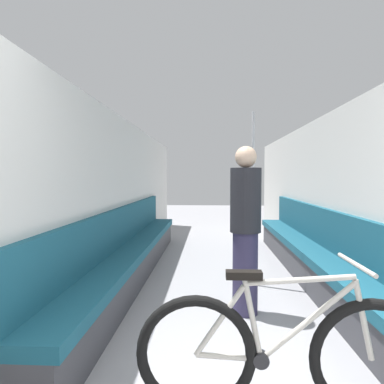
# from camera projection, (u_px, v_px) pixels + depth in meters

# --- Properties ---
(wall_left) EXTENTS (0.10, 10.10, 2.16)m
(wall_left) POSITION_uv_depth(u_px,v_px,m) (115.00, 197.00, 4.49)
(wall_left) COLOR silver
(wall_left) RESTS_ON ground
(wall_right) EXTENTS (0.10, 10.10, 2.16)m
(wall_right) POSITION_uv_depth(u_px,v_px,m) (331.00, 198.00, 4.35)
(wall_right) COLOR silver
(wall_right) RESTS_ON ground
(bench_seat_row_left) EXTENTS (0.41, 5.38, 0.94)m
(bench_seat_row_left) POSITION_uv_depth(u_px,v_px,m) (132.00, 255.00, 4.48)
(bench_seat_row_left) COLOR #3D3D42
(bench_seat_row_left) RESTS_ON ground
(bench_seat_row_right) EXTENTS (0.41, 5.38, 0.94)m
(bench_seat_row_right) POSITION_uv_depth(u_px,v_px,m) (313.00, 257.00, 4.36)
(bench_seat_row_right) COLOR #3D3D42
(bench_seat_row_right) RESTS_ON ground
(bicycle) EXTENTS (1.65, 0.46, 0.88)m
(bicycle) POSITION_uv_depth(u_px,v_px,m) (282.00, 354.00, 1.91)
(bicycle) COLOR black
(bicycle) RESTS_ON ground
(grab_pole_near) EXTENTS (0.08, 0.08, 2.14)m
(grab_pole_near) POSITION_uv_depth(u_px,v_px,m) (253.00, 201.00, 4.20)
(grab_pole_near) COLOR gray
(grab_pole_near) RESTS_ON ground
(passenger_standing) EXTENTS (0.30, 0.30, 1.64)m
(passenger_standing) POSITION_uv_depth(u_px,v_px,m) (245.00, 228.00, 3.33)
(passenger_standing) COLOR #332D4C
(passenger_standing) RESTS_ON ground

